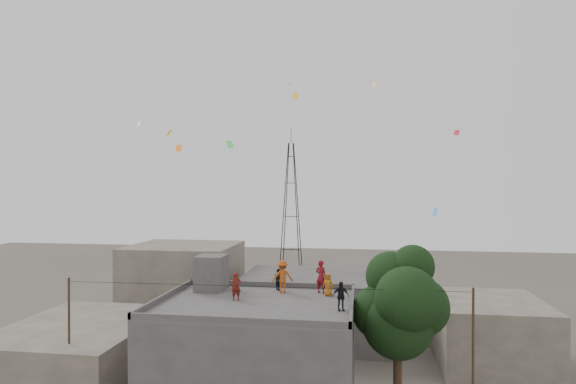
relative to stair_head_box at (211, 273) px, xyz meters
name	(u,v)px	position (x,y,z in m)	size (l,w,h in m)	color
main_building	(256,361)	(3.20, -2.60, -4.05)	(10.00, 8.00, 6.10)	#464341
parapet	(256,300)	(3.20, -2.60, -0.85)	(10.00, 8.00, 0.30)	#464341
stair_head_box	(211,273)	(0.00, 0.00, 0.00)	(1.60, 1.80, 2.00)	#464341
neighbor_west	(81,357)	(-7.80, -0.60, -5.10)	(8.00, 10.00, 4.00)	#5B5548
neighbor_north	(318,307)	(5.20, 11.40, -4.60)	(12.00, 9.00, 5.00)	#464341
neighbor_northwest	(184,285)	(-6.80, 13.40, -3.60)	(9.00, 8.00, 7.00)	#5B5548
neighbor_east	(490,332)	(17.20, 7.40, -4.90)	(7.00, 8.00, 4.40)	#5B5548
tree	(401,305)	(10.57, -2.00, -1.00)	(4.90, 4.60, 9.10)	black
utility_line	(260,355)	(3.70, -3.85, -3.27)	(20.12, 0.62, 7.40)	black
transmission_tower	(291,209)	(-0.80, 37.40, 1.97)	(2.97, 2.97, 20.01)	black
person_red_adult	(321,277)	(6.35, 0.16, -0.08)	(0.67, 0.44, 1.84)	maroon
person_orange_child	(328,285)	(6.79, -0.52, -0.38)	(0.60, 0.39, 1.24)	#BB6715
person_dark_child	(279,279)	(3.86, 0.59, -0.39)	(0.60, 0.47, 1.23)	black
person_dark_adult	(341,296)	(7.60, -3.58, -0.30)	(0.82, 0.34, 1.41)	black
person_orange_adult	(283,277)	(4.19, -0.10, -0.09)	(1.18, 0.68, 1.82)	#BB4C15
person_red_child	(236,287)	(2.08, -2.27, -0.27)	(0.53, 0.35, 1.45)	maroon
kites	(288,131)	(3.66, 5.31, 8.75)	(22.92, 14.13, 11.02)	orange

